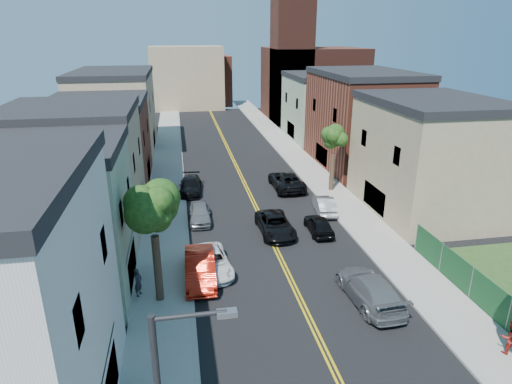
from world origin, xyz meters
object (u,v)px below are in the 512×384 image
silver_car_right (324,205)px  dark_car_right_far (286,180)px  black_suv_lane (275,225)px  pedestrian_right (510,337)px  red_sedan (200,268)px  grey_car_left (200,213)px  black_car_right (319,225)px  grey_car_right (370,289)px  white_pickup (212,262)px  black_car_left (190,186)px  pedestrian_left (138,282)px

silver_car_right → dark_car_right_far: (-1.70, 6.51, 0.13)m
black_suv_lane → pedestrian_right: (7.91, -15.07, 0.31)m
red_sedan → pedestrian_right: pedestrian_right is taller
grey_car_left → black_car_right: grey_car_left is taller
grey_car_right → dark_car_right_far: (0.00, 19.55, 0.01)m
red_sedan → white_pickup: 1.22m
black_car_left → black_suv_lane: black_suv_lane is taller
grey_car_right → silver_car_right: size_ratio=1.34×
silver_car_right → white_pickup: bearing=46.1°
grey_car_left → silver_car_right: size_ratio=1.00×
red_sedan → silver_car_right: (11.00, 9.02, -0.15)m
white_pickup → grey_car_right: 9.85m
black_car_right → silver_car_right: silver_car_right is taller
white_pickup → black_suv_lane: black_suv_lane is taller
white_pickup → pedestrian_left: 4.92m
red_sedan → pedestrian_right: 16.76m
silver_car_right → pedestrian_left: size_ratio=2.48×
red_sedan → black_car_left: 15.99m
grey_car_right → silver_car_right: (1.70, 13.04, -0.12)m
red_sedan → black_car_right: red_sedan is taller
grey_car_right → black_suv_lane: grey_car_right is taller
grey_car_left → dark_car_right_far: bearing=38.1°
white_pickup → black_car_right: 9.56m
black_car_left → pedestrian_left: pedestrian_left is taller
black_car_right → black_car_left: bearing=-47.8°
red_sedan → white_pickup: (0.78, 0.92, -0.18)m
black_car_left → silver_car_right: 13.02m
black_car_left → pedestrian_left: size_ratio=2.87×
red_sedan → pedestrian_right: size_ratio=2.94×
dark_car_right_far → pedestrian_right: size_ratio=3.39×
silver_car_right → pedestrian_right: pedestrian_right is taller
pedestrian_right → red_sedan: bearing=-23.6°
white_pickup → dark_car_right_far: size_ratio=0.82×
black_suv_lane → pedestrian_left: 11.89m
red_sedan → pedestrian_right: bearing=-32.7°
grey_car_left → white_pickup: bearing=-86.8°
black_car_right → pedestrian_left: pedestrian_left is taller
grey_car_right → dark_car_right_far: dark_car_right_far is taller
black_suv_lane → pedestrian_left: (-9.60, -7.02, 0.28)m
pedestrian_left → black_car_left: bearing=12.9°
red_sedan → grey_car_right: 10.13m
pedestrian_left → pedestrian_right: size_ratio=0.97×
grey_car_right → pedestrian_right: pedestrian_right is taller
white_pickup → black_car_left: (-0.78, 15.07, 0.04)m
grey_car_left → silver_car_right: (10.49, 0.07, -0.02)m
black_car_left → grey_car_right: (9.30, -20.00, 0.11)m
white_pickup → black_car_left: 15.09m
grey_car_right → black_car_right: grey_car_right is taller
black_car_left → red_sedan: bearing=-85.2°
grey_car_right → pedestrian_left: 13.19m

